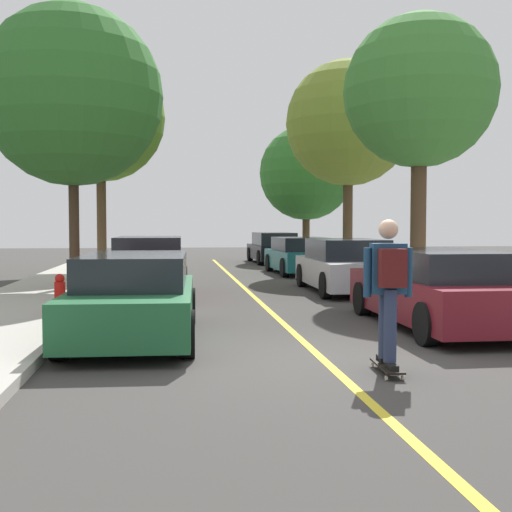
{
  "coord_description": "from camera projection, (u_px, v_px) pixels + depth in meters",
  "views": [
    {
      "loc": [
        -1.92,
        -8.31,
        1.77
      ],
      "look_at": [
        0.17,
        8.29,
        0.94
      ],
      "focal_mm": 45.99,
      "sensor_mm": 36.0,
      "label": 1
    }
  ],
  "objects": [
    {
      "name": "parked_car_right_farthest",
      "position": [
        273.0,
        248.0,
        29.35
      ],
      "size": [
        1.96,
        4.56,
        1.37
      ],
      "color": "black",
      "rests_on": "ground"
    },
    {
      "name": "parked_car_left_near",
      "position": [
        149.0,
        268.0,
        15.92
      ],
      "size": [
        1.92,
        4.46,
        1.45
      ],
      "color": "maroon",
      "rests_on": "ground"
    },
    {
      "name": "parked_car_left_nearest",
      "position": [
        135.0,
        297.0,
        10.03
      ],
      "size": [
        1.97,
        4.39,
        1.3
      ],
      "color": "#1E5B33",
      "rests_on": "ground"
    },
    {
      "name": "ground",
      "position": [
        322.0,
        359.0,
        8.56
      ],
      "size": [
        80.0,
        80.0,
        0.0
      ],
      "primitive_type": "plane",
      "color": "#3D3A38"
    },
    {
      "name": "parked_car_right_nearest",
      "position": [
        438.0,
        289.0,
        11.11
      ],
      "size": [
        1.85,
        4.64,
        1.32
      ],
      "color": "maroon",
      "rests_on": "ground"
    },
    {
      "name": "center_line",
      "position": [
        275.0,
        316.0,
        12.52
      ],
      "size": [
        0.12,
        39.2,
        0.01
      ],
      "primitive_type": "cube",
      "color": "gold",
      "rests_on": "ground"
    },
    {
      "name": "street_tree_left_near",
      "position": [
        100.0,
        118.0,
        22.93
      ],
      "size": [
        4.5,
        4.5,
        7.6
      ],
      "color": "#4C3823",
      "rests_on": "sidewalk_left"
    },
    {
      "name": "street_tree_right_nearest",
      "position": [
        420.0,
        92.0,
        16.96
      ],
      "size": [
        3.95,
        3.95,
        7.04
      ],
      "color": "#4C3823",
      "rests_on": "sidewalk_right"
    },
    {
      "name": "street_tree_right_far",
      "position": [
        306.0,
        173.0,
        31.47
      ],
      "size": [
        4.52,
        4.52,
        6.32
      ],
      "color": "#4C3823",
      "rests_on": "sidewalk_right"
    },
    {
      "name": "street_tree_left_nearest",
      "position": [
        72.0,
        96.0,
        16.54
      ],
      "size": [
        4.56,
        4.56,
        7.14
      ],
      "color": "#3D2D1E",
      "rests_on": "sidewalk_left"
    },
    {
      "name": "fire_hydrant",
      "position": [
        60.0,
        293.0,
        12.14
      ],
      "size": [
        0.2,
        0.2,
        0.7
      ],
      "color": "#B2140F",
      "rests_on": "sidewalk_left"
    },
    {
      "name": "skateboarder",
      "position": [
        389.0,
        283.0,
        7.64
      ],
      "size": [
        0.58,
        0.71,
        1.71
      ],
      "color": "black",
      "rests_on": "skateboard"
    },
    {
      "name": "parked_car_right_far",
      "position": [
        301.0,
        256.0,
        22.98
      ],
      "size": [
        2.11,
        4.2,
        1.28
      ],
      "color": "#196066",
      "rests_on": "ground"
    },
    {
      "name": "parked_car_right_near",
      "position": [
        347.0,
        266.0,
        16.95
      ],
      "size": [
        2.03,
        4.43,
        1.37
      ],
      "color": "#B7B7BC",
      "rests_on": "ground"
    },
    {
      "name": "street_tree_right_near",
      "position": [
        348.0,
        124.0,
        23.88
      ],
      "size": [
        4.58,
        4.58,
        7.58
      ],
      "color": "#4C3823",
      "rests_on": "sidewalk_right"
    },
    {
      "name": "skateboard",
      "position": [
        387.0,
        366.0,
        7.73
      ],
      "size": [
        0.28,
        0.85,
        0.1
      ],
      "color": "black",
      "rests_on": "ground"
    }
  ]
}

